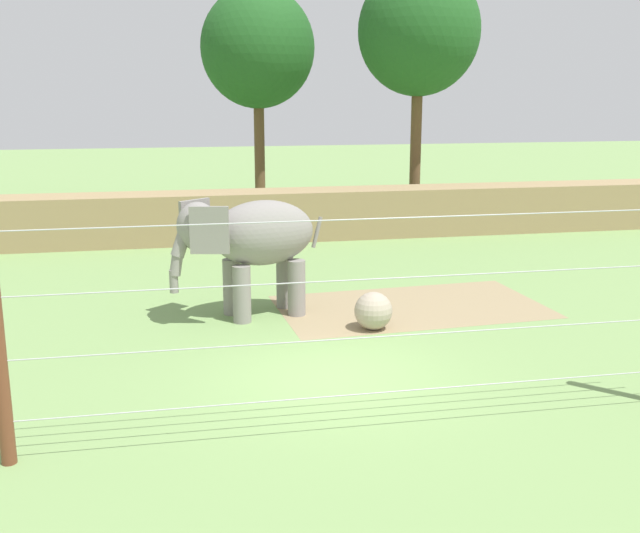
{
  "coord_description": "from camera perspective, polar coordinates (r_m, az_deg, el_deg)",
  "views": [
    {
      "loc": [
        -2.89,
        -12.97,
        5.26
      ],
      "look_at": [
        0.31,
        3.22,
        1.4
      ],
      "focal_mm": 42.38,
      "sensor_mm": 36.0,
      "label": 1
    }
  ],
  "objects": [
    {
      "name": "dirt_patch",
      "position": [
        18.97,
        6.89,
        -3.02
      ],
      "size": [
        6.74,
        4.11,
        0.01
      ],
      "primitive_type": "cube",
      "rotation": [
        0.0,
        0.0,
        0.06
      ],
      "color": "#937F5B",
      "rests_on": "ground"
    },
    {
      "name": "elephant",
      "position": [
        17.71,
        -5.2,
        2.07
      ],
      "size": [
        3.74,
        1.98,
        2.82
      ],
      "color": "gray",
      "rests_on": "ground"
    },
    {
      "name": "tree_left_of_centre",
      "position": [
        32.5,
        -4.73,
        16.08
      ],
      "size": [
        4.7,
        4.7,
        9.44
      ],
      "color": "brown",
      "rests_on": "ground"
    },
    {
      "name": "ground_plane",
      "position": [
        14.29,
        1.29,
        -8.44
      ],
      "size": [
        120.0,
        120.0,
        0.0
      ],
      "primitive_type": "plane",
      "color": "#759956"
    },
    {
      "name": "cable_fence",
      "position": [
        11.59,
        3.78,
        -4.31
      ],
      "size": [
        11.73,
        0.22,
        3.55
      ],
      "color": "brown",
      "rests_on": "ground"
    },
    {
      "name": "enrichment_ball",
      "position": [
        17.01,
        4.05,
        -3.36
      ],
      "size": [
        0.86,
        0.86,
        0.86
      ],
      "primitive_type": "sphere",
      "color": "tan",
      "rests_on": "ground"
    },
    {
      "name": "embankment_wall",
      "position": [
        27.22,
        -4.96,
        3.85
      ],
      "size": [
        36.0,
        1.8,
        1.75
      ],
      "primitive_type": "cube",
      "color": "#997F56",
      "rests_on": "ground"
    },
    {
      "name": "tree_behind_wall",
      "position": [
        31.19,
        7.48,
        17.16
      ],
      "size": [
        4.79,
        4.79,
        10.04
      ],
      "color": "brown",
      "rests_on": "ground"
    }
  ]
}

